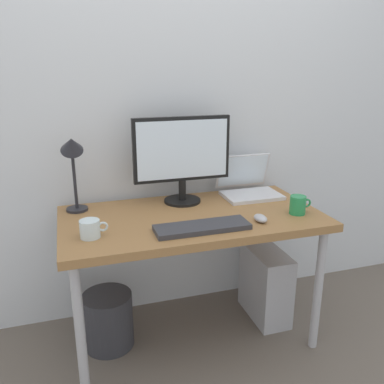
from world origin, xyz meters
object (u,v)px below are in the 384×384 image
object	(u,v)px
desk	(192,227)
monitor	(182,155)
laptop	(248,185)
computer_tower	(265,284)
mouse	(260,218)
coffee_mug	(298,205)
desk_lamp	(73,156)
glass_cup	(90,229)
keyboard	(202,227)
wastebasket	(108,320)

from	to	relation	value
desk	monitor	size ratio (longest dim) A/B	2.47
desk	laptop	xyz separation A→B (m)	(0.41, 0.23, 0.12)
monitor	computer_tower	distance (m)	0.91
mouse	coffee_mug	world-z (taller)	coffee_mug
laptop	mouse	world-z (taller)	laptop
coffee_mug	computer_tower	xyz separation A→B (m)	(-0.05, 0.20, -0.55)
computer_tower	desk_lamp	bearing A→B (deg)	171.54
computer_tower	glass_cup	bearing A→B (deg)	-169.02
keyboard	wastebasket	bearing A→B (deg)	149.02
desk	coffee_mug	distance (m)	0.55
laptop	wastebasket	bearing A→B (deg)	-169.13
desk	mouse	world-z (taller)	mouse
desk_lamp	glass_cup	bearing A→B (deg)	-82.87
monitor	glass_cup	bearing A→B (deg)	-146.58
laptop	desk_lamp	world-z (taller)	desk_lamp
glass_cup	monitor	bearing A→B (deg)	33.42
glass_cup	computer_tower	size ratio (longest dim) A/B	0.29
desk	glass_cup	bearing A→B (deg)	-165.08
desk	coffee_mug	world-z (taller)	coffee_mug
mouse	computer_tower	size ratio (longest dim) A/B	0.21
monitor	mouse	bearing A→B (deg)	-54.82
desk_lamp	wastebasket	xyz separation A→B (m)	(0.10, -0.14, -0.86)
coffee_mug	computer_tower	bearing A→B (deg)	102.64
laptop	keyboard	bearing A→B (deg)	-134.95
computer_tower	laptop	bearing A→B (deg)	109.29
keyboard	coffee_mug	distance (m)	0.53
laptop	coffee_mug	bearing A→B (deg)	-74.24
laptop	keyboard	distance (m)	0.60
keyboard	mouse	size ratio (longest dim) A/B	4.89
wastebasket	coffee_mug	bearing A→B (deg)	-12.23
monitor	coffee_mug	size ratio (longest dim) A/B	4.53
desk	glass_cup	size ratio (longest dim) A/B	10.56
coffee_mug	wastebasket	size ratio (longest dim) A/B	0.39
laptop	desk_lamp	size ratio (longest dim) A/B	0.77
wastebasket	mouse	bearing A→B (deg)	-18.80
coffee_mug	glass_cup	xyz separation A→B (m)	(-1.02, 0.01, -0.01)
desk	coffee_mug	size ratio (longest dim) A/B	11.17
keyboard	glass_cup	distance (m)	0.50
keyboard	computer_tower	distance (m)	0.75
laptop	wastebasket	distance (m)	1.07
desk	coffee_mug	bearing A→B (deg)	-15.88
desk_lamp	mouse	xyz separation A→B (m)	(0.84, -0.39, -0.28)
mouse	computer_tower	bearing A→B (deg)	52.91
mouse	glass_cup	world-z (taller)	glass_cup
coffee_mug	glass_cup	world-z (taller)	coffee_mug
laptop	glass_cup	xyz separation A→B (m)	(-0.92, -0.36, -0.02)
desk	computer_tower	xyz separation A→B (m)	(0.47, 0.05, -0.44)
mouse	computer_tower	distance (m)	0.61
desk_lamp	glass_cup	world-z (taller)	desk_lamp
keyboard	computer_tower	bearing A→B (deg)	27.60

